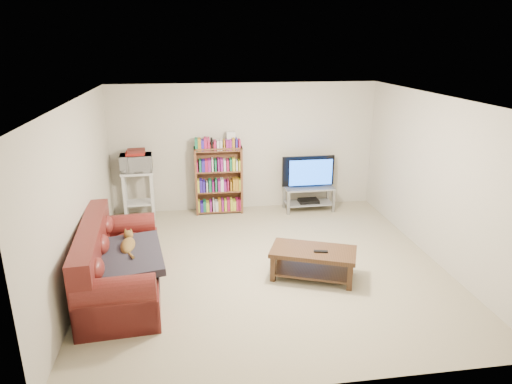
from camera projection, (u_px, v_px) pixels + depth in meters
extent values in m
plane|color=tan|center=(267.00, 265.00, 6.67)|extent=(5.00, 5.00, 0.00)
plane|color=white|center=(268.00, 99.00, 5.92)|extent=(5.00, 5.00, 0.00)
plane|color=beige|center=(245.00, 147.00, 8.64)|extent=(5.00, 0.00, 5.00)
plane|color=beige|center=(316.00, 273.00, 3.95)|extent=(5.00, 0.00, 5.00)
plane|color=beige|center=(79.00, 195.00, 5.95)|extent=(0.00, 5.00, 5.00)
plane|color=beige|center=(436.00, 179.00, 6.64)|extent=(0.00, 5.00, 5.00)
cube|color=maroon|center=(123.00, 276.00, 5.94)|extent=(1.08, 2.22, 0.41)
cube|color=maroon|center=(93.00, 260.00, 5.79)|extent=(0.41, 2.17, 0.90)
cube|color=maroon|center=(117.00, 312.00, 5.03)|extent=(0.90, 0.30, 0.53)
cube|color=maroon|center=(126.00, 242.00, 6.81)|extent=(0.90, 0.30, 0.53)
cube|color=#2B2833|center=(128.00, 257.00, 5.72)|extent=(0.99, 1.20, 0.19)
cube|color=#3B2515|center=(313.00, 252.00, 6.21)|extent=(1.28, 0.96, 0.06)
cube|color=#3B2515|center=(313.00, 271.00, 6.30)|extent=(1.15, 0.86, 0.03)
cube|color=#3B2515|center=(273.00, 269.00, 6.18)|extent=(0.09, 0.09, 0.36)
cube|color=#3B2515|center=(350.00, 278.00, 5.95)|extent=(0.09, 0.09, 0.36)
cube|color=#3B2515|center=(279.00, 255.00, 6.60)|extent=(0.09, 0.09, 0.36)
cube|color=#3B2515|center=(351.00, 262.00, 6.37)|extent=(0.09, 0.09, 0.36)
cube|color=black|center=(321.00, 251.00, 6.12)|extent=(0.19, 0.09, 0.02)
cube|color=#999EA3|center=(309.00, 188.00, 8.71)|extent=(0.94, 0.43, 0.03)
cube|color=#999EA3|center=(308.00, 203.00, 8.80)|extent=(0.90, 0.41, 0.02)
cube|color=gray|center=(288.00, 203.00, 8.54)|extent=(0.05, 0.05, 0.47)
cube|color=gray|center=(333.00, 200.00, 8.67)|extent=(0.05, 0.05, 0.47)
cube|color=gray|center=(284.00, 197.00, 8.88)|extent=(0.05, 0.05, 0.47)
cube|color=gray|center=(328.00, 194.00, 9.01)|extent=(0.05, 0.05, 0.47)
imported|color=black|center=(310.00, 172.00, 8.61)|extent=(1.01, 0.14, 0.58)
cube|color=black|center=(308.00, 201.00, 8.79)|extent=(0.38, 0.27, 0.06)
cube|color=brown|center=(196.00, 181.00, 8.49)|extent=(0.04, 0.28, 1.28)
cube|color=brown|center=(241.00, 179.00, 8.59)|extent=(0.04, 0.28, 1.28)
cube|color=brown|center=(218.00, 148.00, 8.34)|extent=(0.89, 0.28, 0.03)
cube|color=maroon|center=(207.00, 145.00, 8.30)|extent=(0.26, 0.20, 0.07)
cube|color=silver|center=(137.00, 172.00, 8.18)|extent=(0.58, 0.44, 0.04)
cube|color=silver|center=(140.00, 203.00, 8.37)|extent=(0.52, 0.39, 0.03)
cube|color=silver|center=(125.00, 200.00, 8.13)|extent=(0.05, 0.05, 0.86)
cube|color=silver|center=(152.00, 198.00, 8.22)|extent=(0.05, 0.05, 0.86)
cube|color=silver|center=(126.00, 194.00, 8.43)|extent=(0.05, 0.05, 0.86)
cube|color=silver|center=(153.00, 192.00, 8.52)|extent=(0.05, 0.05, 0.86)
imported|color=silver|center=(136.00, 163.00, 8.13)|extent=(0.57, 0.41, 0.31)
cube|color=maroon|center=(135.00, 153.00, 8.07)|extent=(0.34, 0.30, 0.05)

